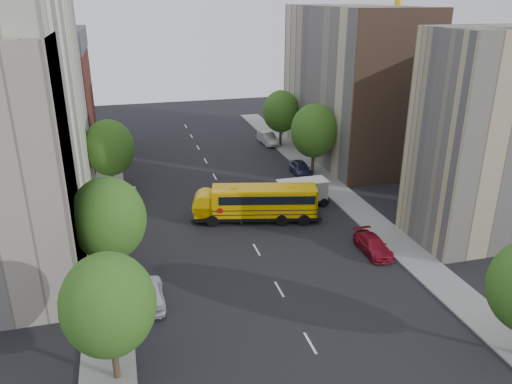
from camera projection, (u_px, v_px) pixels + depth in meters
name	position (u px, v px, depth m)	size (l,w,h in m)	color
ground	(250.00, 239.00, 41.96)	(120.00, 120.00, 0.00)	black
sidewalk_left	(109.00, 229.00, 43.62)	(3.00, 80.00, 0.12)	slate
sidewalk_right	(350.00, 202.00, 49.23)	(3.00, 80.00, 0.12)	slate
lane_markings	(226.00, 196.00, 50.93)	(0.15, 64.00, 0.01)	silver
building_left_cream	(10.00, 119.00, 39.27)	(10.00, 26.00, 20.00)	beige
building_left_redbrick	(48.00, 107.00, 60.30)	(10.00, 15.00, 13.00)	maroon
building_right_near	(486.00, 140.00, 39.18)	(10.00, 7.00, 17.00)	tan
building_right_far	(351.00, 84.00, 60.98)	(10.00, 22.00, 18.00)	#BCAC92
building_right_sidewall	(398.00, 101.00, 51.11)	(10.10, 0.30, 18.00)	brown
street_tree_0	(108.00, 305.00, 25.01)	(4.80, 4.80, 7.41)	#38281C
street_tree_1	(108.00, 219.00, 33.86)	(5.12, 5.12, 7.90)	#38281C
street_tree_2	(109.00, 148.00, 50.06)	(4.99, 4.99, 7.71)	#38281C
street_tree_4	(314.00, 131.00, 55.34)	(5.25, 5.25, 8.10)	#38281C
street_tree_5	(281.00, 111.00, 66.24)	(4.86, 4.86, 7.51)	#38281C
school_bus	(255.00, 202.00, 44.81)	(11.88, 5.29, 3.27)	black
safari_truck	(298.00, 193.00, 48.13)	(5.99, 2.28, 2.55)	black
parked_car_0	(150.00, 293.00, 32.94)	(1.87, 4.66, 1.59)	silver
parked_car_1	(128.00, 194.00, 49.72)	(1.35, 3.86, 1.27)	white
parked_car_3	(373.00, 245.00, 39.53)	(1.83, 4.50, 1.30)	maroon
parked_car_4	(301.00, 168.00, 56.64)	(1.83, 4.56, 1.55)	#2D2D4E
parked_car_5	(268.00, 138.00, 68.46)	(1.68, 4.82, 1.59)	#A8A7A2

